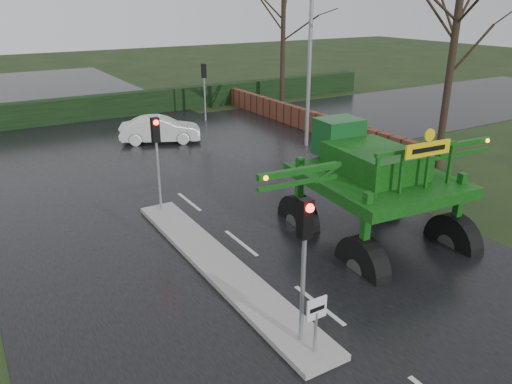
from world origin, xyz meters
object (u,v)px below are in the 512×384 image
traffic_signal_near (305,242)px  white_sedan (161,142)px  keep_left_sign (316,316)px  street_light_right (306,26)px  traffic_signal_far (204,79)px  crop_sprayer (363,190)px  traffic_signal_mid (156,145)px

traffic_signal_near → white_sedan: traffic_signal_near is taller
keep_left_sign → white_sedan: keep_left_sign is taller
keep_left_sign → street_light_right: street_light_right is taller
traffic_signal_far → white_sedan: bearing=38.6°
crop_sprayer → traffic_signal_mid: bearing=123.2°
traffic_signal_near → traffic_signal_mid: (0.00, 8.50, 0.00)m
keep_left_sign → crop_sprayer: crop_sprayer is taller
crop_sprayer → white_sedan: size_ratio=2.10×
traffic_signal_far → street_light_right: bearing=101.9°
keep_left_sign → traffic_signal_near: (0.00, 0.49, 1.53)m
traffic_signal_mid → white_sedan: (3.49, 9.07, -2.59)m
crop_sprayer → white_sedan: crop_sprayer is taller
keep_left_sign → traffic_signal_mid: 9.12m
traffic_signal_far → street_light_right: (1.69, -8.01, 3.40)m
traffic_signal_near → keep_left_sign: bearing=-90.0°
white_sedan → street_light_right: bearing=-103.2°
traffic_signal_far → white_sedan: 6.10m
keep_left_sign → traffic_signal_near: size_ratio=0.38×
keep_left_sign → traffic_signal_far: 22.93m
street_light_right → traffic_signal_far: bearing=101.9°
traffic_signal_far → keep_left_sign: bearing=70.1°
keep_left_sign → street_light_right: size_ratio=0.14×
traffic_signal_mid → traffic_signal_far: same height
keep_left_sign → crop_sprayer: 4.51m
traffic_signal_mid → street_light_right: 11.05m
traffic_signal_mid → street_light_right: size_ratio=0.35×
street_light_right → crop_sprayer: 13.01m
traffic_signal_near → traffic_signal_far: (7.80, 21.02, 0.00)m
white_sedan → traffic_signal_near: bearing=-167.2°
traffic_signal_near → traffic_signal_mid: 8.50m
traffic_signal_far → crop_sprayer: bearing=77.2°
keep_left_sign → crop_sprayer: size_ratio=0.15×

